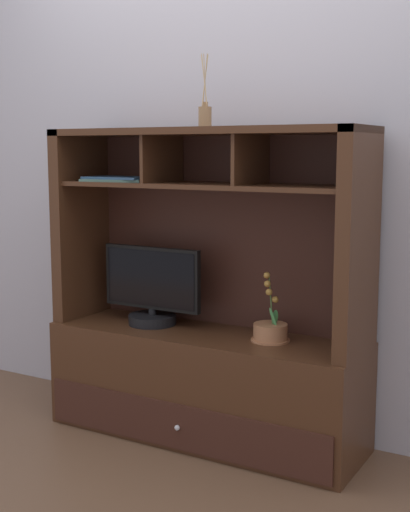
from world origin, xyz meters
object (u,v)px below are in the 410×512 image
at_px(media_console, 206,344).
at_px(magazine_stack_left, 121,179).
at_px(diffuser_bottle, 205,115).
at_px(tv_monitor, 152,291).
at_px(potted_orchid, 270,331).

bearing_deg(media_console, magazine_stack_left, -174.86).
xyz_separation_m(magazine_stack_left, diffuser_bottle, (0.43, 0.03, 0.28)).
height_order(magazine_stack_left, diffuser_bottle, diffuser_bottle).
xyz_separation_m(tv_monitor, diffuser_bottle, (0.29, -0.01, 0.79)).
bearing_deg(potted_orchid, media_console, -179.49).
bearing_deg(diffuser_bottle, magazine_stack_left, -176.52).
height_order(tv_monitor, potted_orchid, tv_monitor).
height_order(media_console, potted_orchid, media_console).
bearing_deg(magazine_stack_left, potted_orchid, 3.19).
xyz_separation_m(potted_orchid, diffuser_bottle, (-0.31, -0.02, 0.91)).
distance_m(media_console, magazine_stack_left, 0.85).
height_order(media_console, tv_monitor, media_console).
height_order(potted_orchid, magazine_stack_left, magazine_stack_left).
xyz_separation_m(media_console, diffuser_bottle, (-0.00, -0.01, 1.01)).
distance_m(tv_monitor, potted_orchid, 0.61).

